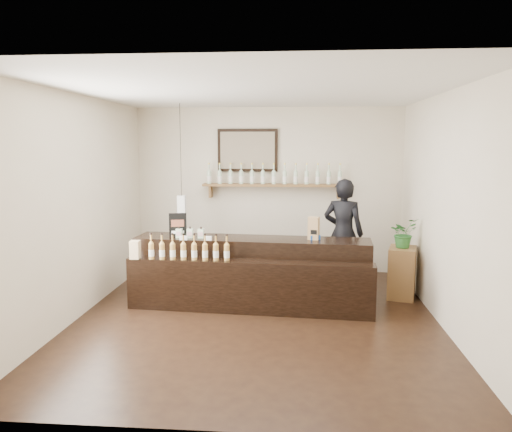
% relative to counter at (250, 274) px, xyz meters
% --- Properties ---
extents(ground, '(5.00, 5.00, 0.00)m').
position_rel_counter_xyz_m(ground, '(0.13, -0.58, -0.43)').
color(ground, black).
rests_on(ground, ground).
extents(room_shell, '(5.00, 5.00, 5.00)m').
position_rel_counter_xyz_m(room_shell, '(0.13, -0.58, 1.28)').
color(room_shell, beige).
rests_on(room_shell, ground).
extents(back_wall_decor, '(2.66, 0.96, 1.69)m').
position_rel_counter_xyz_m(back_wall_decor, '(-0.01, 1.79, 1.33)').
color(back_wall_decor, brown).
rests_on(back_wall_decor, ground).
extents(counter, '(3.26, 1.08, 1.06)m').
position_rel_counter_xyz_m(counter, '(0.00, 0.00, 0.00)').
color(counter, black).
rests_on(counter, ground).
extents(promo_sign, '(0.24, 0.07, 0.34)m').
position_rel_counter_xyz_m(promo_sign, '(-1.02, 0.11, 0.65)').
color(promo_sign, black).
rests_on(promo_sign, counter).
extents(paper_bag, '(0.17, 0.14, 0.31)m').
position_rel_counter_xyz_m(paper_bag, '(0.85, 0.08, 0.63)').
color(paper_bag, '#A07B4D').
rests_on(paper_bag, counter).
extents(tape_dispenser, '(0.15, 0.09, 0.12)m').
position_rel_counter_xyz_m(tape_dispenser, '(0.87, 0.07, 0.52)').
color(tape_dispenser, '#16489E').
rests_on(tape_dispenser, counter).
extents(side_cabinet, '(0.48, 0.58, 0.73)m').
position_rel_counter_xyz_m(side_cabinet, '(2.13, 0.50, -0.06)').
color(side_cabinet, brown).
rests_on(side_cabinet, ground).
extents(potted_plant, '(0.50, 0.49, 0.42)m').
position_rel_counter_xyz_m(potted_plant, '(2.13, 0.50, 0.51)').
color(potted_plant, '#2A6829').
rests_on(potted_plant, side_cabinet).
extents(shopkeeper, '(0.79, 0.64, 1.89)m').
position_rel_counter_xyz_m(shopkeeper, '(1.33, 0.97, 0.52)').
color(shopkeeper, black).
rests_on(shopkeeper, ground).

